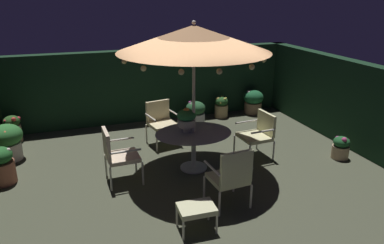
{
  "coord_description": "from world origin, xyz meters",
  "views": [
    {
      "loc": [
        -1.99,
        -5.89,
        3.23
      ],
      "look_at": [
        0.09,
        0.18,
        0.92
      ],
      "focal_mm": 33.82,
      "sensor_mm": 36.0,
      "label": 1
    }
  ],
  "objects_px": {
    "potted_plant_right_far": "(196,112)",
    "potted_plant_left_near": "(253,101)",
    "patio_dining_table": "(194,139)",
    "centerpiece_planter": "(187,118)",
    "potted_plant_right_near": "(7,141)",
    "patio_chair_southeast": "(161,119)",
    "ottoman_footrest": "(197,210)",
    "potted_plant_back_left": "(1,165)",
    "patio_chair_east": "(259,132)",
    "potted_plant_back_center": "(13,128)",
    "potted_plant_front_corner": "(221,107)",
    "patio_chair_northeast": "(231,175)",
    "potted_plant_back_right": "(341,147)",
    "patio_umbrella": "(194,39)",
    "patio_chair_north": "(117,152)"
  },
  "relations": [
    {
      "from": "potted_plant_right_far",
      "to": "potted_plant_left_near",
      "type": "xyz_separation_m",
      "value": [
        1.79,
        0.23,
        0.06
      ]
    },
    {
      "from": "patio_dining_table",
      "to": "centerpiece_planter",
      "type": "bearing_deg",
      "value": 149.64
    },
    {
      "from": "centerpiece_planter",
      "to": "potted_plant_right_near",
      "type": "bearing_deg",
      "value": 155.21
    },
    {
      "from": "potted_plant_right_near",
      "to": "potted_plant_right_far",
      "type": "distance_m",
      "value": 4.42
    },
    {
      "from": "patio_chair_southeast",
      "to": "ottoman_footrest",
      "type": "bearing_deg",
      "value": -95.7
    },
    {
      "from": "potted_plant_back_left",
      "to": "potted_plant_right_far",
      "type": "height_order",
      "value": "potted_plant_back_left"
    },
    {
      "from": "patio_dining_table",
      "to": "ottoman_footrest",
      "type": "xyz_separation_m",
      "value": [
        -0.6,
        -1.84,
        -0.28
      ]
    },
    {
      "from": "patio_chair_southeast",
      "to": "potted_plant_right_far",
      "type": "distance_m",
      "value": 1.57
    },
    {
      "from": "patio_chair_east",
      "to": "patio_chair_southeast",
      "type": "xyz_separation_m",
      "value": [
        -1.72,
        1.32,
        0.03
      ]
    },
    {
      "from": "potted_plant_right_near",
      "to": "potted_plant_left_near",
      "type": "height_order",
      "value": "potted_plant_right_near"
    },
    {
      "from": "patio_chair_east",
      "to": "potted_plant_back_left",
      "type": "relative_size",
      "value": 1.35
    },
    {
      "from": "potted_plant_back_left",
      "to": "patio_dining_table",
      "type": "bearing_deg",
      "value": -9.42
    },
    {
      "from": "centerpiece_planter",
      "to": "potted_plant_back_center",
      "type": "height_order",
      "value": "centerpiece_planter"
    },
    {
      "from": "potted_plant_right_far",
      "to": "potted_plant_front_corner",
      "type": "bearing_deg",
      "value": 14.77
    },
    {
      "from": "patio_chair_northeast",
      "to": "potted_plant_back_left",
      "type": "bearing_deg",
      "value": 150.14
    },
    {
      "from": "potted_plant_left_near",
      "to": "patio_chair_east",
      "type": "bearing_deg",
      "value": -115.98
    },
    {
      "from": "potted_plant_back_right",
      "to": "potted_plant_left_near",
      "type": "distance_m",
      "value": 3.23
    },
    {
      "from": "potted_plant_left_near",
      "to": "potted_plant_back_right",
      "type": "bearing_deg",
      "value": -84.54
    },
    {
      "from": "potted_plant_front_corner",
      "to": "potted_plant_left_near",
      "type": "height_order",
      "value": "potted_plant_left_near"
    },
    {
      "from": "patio_chair_southeast",
      "to": "potted_plant_back_right",
      "type": "relative_size",
      "value": 1.93
    },
    {
      "from": "potted_plant_back_center",
      "to": "potted_plant_front_corner",
      "type": "xyz_separation_m",
      "value": [
        5.16,
        0.07,
        -0.03
      ]
    },
    {
      "from": "patio_chair_southeast",
      "to": "potted_plant_right_near",
      "type": "xyz_separation_m",
      "value": [
        -3.16,
        0.17,
        -0.15
      ]
    },
    {
      "from": "potted_plant_back_left",
      "to": "potted_plant_back_right",
      "type": "bearing_deg",
      "value": -9.86
    },
    {
      "from": "patio_chair_east",
      "to": "potted_plant_right_near",
      "type": "xyz_separation_m",
      "value": [
        -4.88,
        1.5,
        -0.13
      ]
    },
    {
      "from": "centerpiece_planter",
      "to": "potted_plant_front_corner",
      "type": "bearing_deg",
      "value": 54.56
    },
    {
      "from": "patio_chair_northeast",
      "to": "potted_plant_back_right",
      "type": "relative_size",
      "value": 2.07
    },
    {
      "from": "patio_umbrella",
      "to": "potted_plant_back_right",
      "type": "height_order",
      "value": "patio_umbrella"
    },
    {
      "from": "potted_plant_right_near",
      "to": "ottoman_footrest",
      "type": "bearing_deg",
      "value": -50.54
    },
    {
      "from": "ottoman_footrest",
      "to": "centerpiece_planter",
      "type": "bearing_deg",
      "value": 75.88
    },
    {
      "from": "patio_chair_northeast",
      "to": "ottoman_footrest",
      "type": "distance_m",
      "value": 0.84
    },
    {
      "from": "patio_umbrella",
      "to": "patio_chair_northeast",
      "type": "bearing_deg",
      "value": -85.73
    },
    {
      "from": "potted_plant_back_left",
      "to": "patio_chair_northeast",
      "type": "bearing_deg",
      "value": -29.86
    },
    {
      "from": "patio_chair_north",
      "to": "potted_plant_back_center",
      "type": "xyz_separation_m",
      "value": [
        -1.98,
        2.65,
        -0.25
      ]
    },
    {
      "from": "patio_chair_east",
      "to": "potted_plant_right_near",
      "type": "height_order",
      "value": "patio_chair_east"
    },
    {
      "from": "centerpiece_planter",
      "to": "potted_plant_back_left",
      "type": "bearing_deg",
      "value": 171.4
    },
    {
      "from": "patio_chair_east",
      "to": "centerpiece_planter",
      "type": "bearing_deg",
      "value": -178.75
    },
    {
      "from": "patio_umbrella",
      "to": "patio_chair_northeast",
      "type": "xyz_separation_m",
      "value": [
        0.11,
        -1.46,
        -1.91
      ]
    },
    {
      "from": "patio_chair_northeast",
      "to": "patio_chair_southeast",
      "type": "xyz_separation_m",
      "value": [
        -0.38,
        2.88,
        -0.01
      ]
    },
    {
      "from": "patio_dining_table",
      "to": "potted_plant_back_left",
      "type": "distance_m",
      "value": 3.47
    },
    {
      "from": "potted_plant_back_left",
      "to": "potted_plant_front_corner",
      "type": "relative_size",
      "value": 1.2
    },
    {
      "from": "centerpiece_planter",
      "to": "potted_plant_left_near",
      "type": "distance_m",
      "value": 3.88
    },
    {
      "from": "potted_plant_back_right",
      "to": "potted_plant_back_left",
      "type": "bearing_deg",
      "value": 170.14
    },
    {
      "from": "potted_plant_right_near",
      "to": "potted_plant_right_far",
      "type": "xyz_separation_m",
      "value": [
        4.33,
        0.84,
        -0.11
      ]
    },
    {
      "from": "centerpiece_planter",
      "to": "potted_plant_right_far",
      "type": "xyz_separation_m",
      "value": [
        1.02,
        2.37,
        -0.73
      ]
    },
    {
      "from": "patio_umbrella",
      "to": "potted_plant_right_near",
      "type": "relative_size",
      "value": 3.72
    },
    {
      "from": "patio_chair_southeast",
      "to": "potted_plant_right_far",
      "type": "height_order",
      "value": "patio_chair_southeast"
    },
    {
      "from": "patio_chair_east",
      "to": "potted_plant_front_corner",
      "type": "relative_size",
      "value": 1.62
    },
    {
      "from": "patio_chair_north",
      "to": "potted_plant_right_near",
      "type": "bearing_deg",
      "value": 139.98
    },
    {
      "from": "patio_umbrella",
      "to": "potted_plant_back_left",
      "type": "height_order",
      "value": "patio_umbrella"
    },
    {
      "from": "patio_dining_table",
      "to": "patio_umbrella",
      "type": "relative_size",
      "value": 0.52
    }
  ]
}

